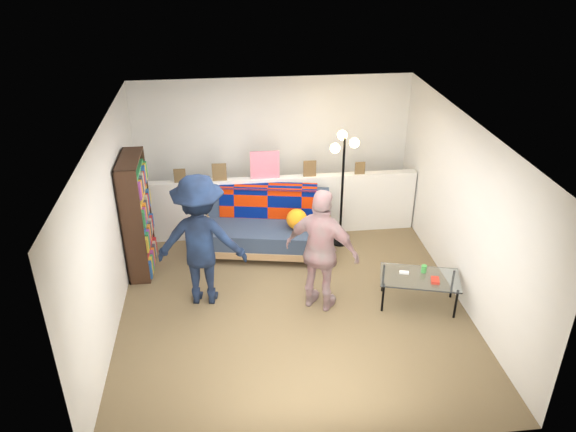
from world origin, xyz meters
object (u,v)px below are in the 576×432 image
(floor_lamp, at_px, (343,167))
(bookshelf, at_px, (137,219))
(coffee_table, at_px, (420,279))
(person_right, at_px, (322,251))
(person_left, at_px, (201,241))
(futon_sofa, at_px, (268,227))

(floor_lamp, bearing_deg, bookshelf, -172.32)
(coffee_table, height_order, person_right, person_right)
(person_right, bearing_deg, coffee_table, -153.18)
(person_left, bearing_deg, bookshelf, -35.93)
(futon_sofa, relative_size, coffee_table, 1.84)
(futon_sofa, bearing_deg, person_left, -129.09)
(futon_sofa, xyz_separation_m, person_left, (-0.96, -1.18, 0.51))
(futon_sofa, bearing_deg, person_right, -69.62)
(bookshelf, xyz_separation_m, person_left, (0.92, -0.87, 0.09))
(futon_sofa, xyz_separation_m, floor_lamp, (1.15, 0.09, 0.91))
(coffee_table, relative_size, person_left, 0.63)
(futon_sofa, distance_m, floor_lamp, 1.46)
(person_right, bearing_deg, bookshelf, 5.47)
(futon_sofa, xyz_separation_m, coffee_table, (1.87, -1.63, 0.01))
(person_right, bearing_deg, floor_lamp, -77.99)
(floor_lamp, relative_size, person_left, 1.01)
(coffee_table, distance_m, floor_lamp, 2.08)
(bookshelf, height_order, coffee_table, bookshelf)
(floor_lamp, height_order, person_right, floor_lamp)
(person_left, bearing_deg, floor_lamp, -141.38)
(bookshelf, height_order, floor_lamp, floor_lamp)
(floor_lamp, bearing_deg, futon_sofa, -175.31)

